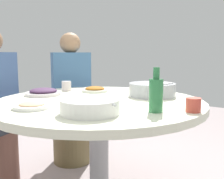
# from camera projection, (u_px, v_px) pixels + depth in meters

# --- Properties ---
(round_dining_table) EXTENTS (1.29, 1.29, 0.75)m
(round_dining_table) POSITION_uv_depth(u_px,v_px,m) (99.00, 116.00, 1.61)
(round_dining_table) COLOR #99999E
(round_dining_table) RESTS_ON ground
(rice_bowl) EXTENTS (0.31, 0.31, 0.10)m
(rice_bowl) POSITION_uv_depth(u_px,v_px,m) (152.00, 89.00, 1.74)
(rice_bowl) COLOR #B2B5BA
(rice_bowl) RESTS_ON round_dining_table
(soup_bowl) EXTENTS (0.29, 0.31, 0.07)m
(soup_bowl) POSITION_uv_depth(u_px,v_px,m) (90.00, 107.00, 1.23)
(soup_bowl) COLOR white
(soup_bowl) RESTS_ON round_dining_table
(dish_noodles) EXTENTS (0.20, 0.20, 0.03)m
(dish_noodles) POSITION_uv_depth(u_px,v_px,m) (32.00, 106.00, 1.36)
(dish_noodles) COLOR white
(dish_noodles) RESTS_ON round_dining_table
(dish_stirfry) EXTENTS (0.20, 0.20, 0.04)m
(dish_stirfry) POSITION_uv_depth(u_px,v_px,m) (95.00, 89.00, 1.95)
(dish_stirfry) COLOR white
(dish_stirfry) RESTS_ON round_dining_table
(dish_eggplant) EXTENTS (0.25, 0.25, 0.05)m
(dish_eggplant) POSITION_uv_depth(u_px,v_px,m) (43.00, 92.00, 1.79)
(dish_eggplant) COLOR silver
(dish_eggplant) RESTS_ON round_dining_table
(green_bottle) EXTENTS (0.07, 0.07, 0.22)m
(green_bottle) POSITION_uv_depth(u_px,v_px,m) (156.00, 94.00, 1.26)
(green_bottle) COLOR #317C46
(green_bottle) RESTS_ON round_dining_table
(tea_cup_near) EXTENTS (0.08, 0.08, 0.06)m
(tea_cup_near) POSITION_uv_depth(u_px,v_px,m) (136.00, 87.00, 1.99)
(tea_cup_near) COLOR white
(tea_cup_near) RESTS_ON round_dining_table
(tea_cup_far) EXTENTS (0.07, 0.07, 0.07)m
(tea_cup_far) POSITION_uv_depth(u_px,v_px,m) (193.00, 105.00, 1.27)
(tea_cup_far) COLOR #D04B3B
(tea_cup_far) RESTS_ON round_dining_table
(tea_cup_side) EXTENTS (0.07, 0.07, 0.07)m
(tea_cup_side) POSITION_uv_depth(u_px,v_px,m) (66.00, 86.00, 2.00)
(tea_cup_side) COLOR silver
(tea_cup_side) RESTS_ON round_dining_table
(stool_for_diner_left) EXTENTS (0.36, 0.36, 0.47)m
(stool_for_diner_left) POSITION_uv_depth(u_px,v_px,m) (72.00, 138.00, 2.50)
(stool_for_diner_left) COLOR brown
(stool_for_diner_left) RESTS_ON ground
(diner_left) EXTENTS (0.46, 0.46, 0.76)m
(diner_left) POSITION_uv_depth(u_px,v_px,m) (71.00, 81.00, 2.43)
(diner_left) COLOR #2D333D
(diner_left) RESTS_ON stool_for_diner_left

